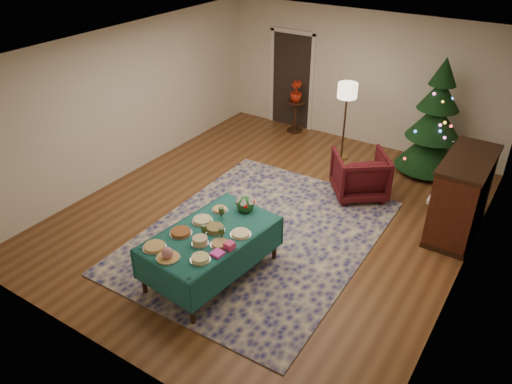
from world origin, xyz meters
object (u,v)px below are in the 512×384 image
Objects in this scene: christmas_tree at (435,123)px; piano at (461,196)px; armchair at (360,173)px; side_table at (295,117)px; potted_plant at (296,96)px; buffet_table at (211,242)px; gift_box at (229,246)px; floor_lamp at (347,95)px.

christmas_tree is 2.03m from piano.
armchair is 0.40× the size of christmas_tree.
armchair is 2.95m from side_table.
christmas_tree is at bearing -5.64° from side_table.
piano is at bearing -27.21° from side_table.
buffet_table is at bearing -73.54° from potted_plant.
christmas_tree reaches higher than side_table.
gift_box is 4.96m from christmas_tree.
armchair is at bearing 173.15° from piano.
potted_plant is 0.31× the size of piano.
buffet_table is at bearing 160.56° from gift_box.
potted_plant reaches higher than gift_box.
christmas_tree reaches higher than armchair.
piano is at bearing -27.21° from potted_plant.
christmas_tree is at bearing 118.58° from piano.
armchair is 0.57× the size of floor_lamp.
floor_lamp is 1.05× the size of piano.
floor_lamp is 1.65m from potted_plant.
christmas_tree is 1.49× the size of piano.
gift_box is 0.16× the size of side_table.
side_table is (-1.47, 4.97, -0.23)m from buffet_table.
buffet_table is 2.18× the size of armchair.
gift_box is 0.13× the size of armchair.
potted_plant is at bearing 174.36° from christmas_tree.
christmas_tree is at bearing -5.64° from potted_plant.
floor_lamp is 0.70× the size of christmas_tree.
potted_plant is at bearing 106.46° from buffet_table.
floor_lamp is at bearing -24.50° from side_table.
side_table is (-1.44, 0.66, -0.97)m from floor_lamp.
piano is (1.70, -0.20, 0.18)m from armchair.
piano is at bearing -28.68° from floor_lamp.
armchair is 1.80m from christmas_tree.
floor_lamp is 2.99m from piano.
gift_box is 0.08× the size of piano.
armchair reaches higher than buffet_table.
armchair is 1.26× the size of side_table.
side_table is (-1.88, 5.12, -0.42)m from gift_box.
potted_plant is (-1.88, 5.12, 0.07)m from gift_box.
gift_box is at bearing 45.29° from armchair.
armchair is 0.60× the size of piano.
christmas_tree is (3.04, -0.30, 0.64)m from side_table.
floor_lamp is at bearing -24.50° from potted_plant.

